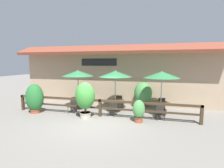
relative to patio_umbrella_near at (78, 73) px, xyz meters
name	(u,v)px	position (x,y,z in m)	size (l,w,h in m)	color
ground_plane	(93,122)	(1.85, -2.17, -2.30)	(60.00, 60.00, 0.00)	gray
building_facade	(114,74)	(1.85, 1.93, -0.13)	(14.28, 1.49, 4.23)	tan
patio_railing	(100,104)	(1.85, -1.12, -1.60)	(10.40, 0.14, 0.95)	#3D2D1E
patio_umbrella_near	(78,73)	(0.00, 0.00, 0.00)	(1.98, 1.98, 2.52)	#B7B2A8
dining_table_near	(78,100)	(0.00, 0.00, -1.72)	(1.08, 1.08, 0.71)	brown
chair_near_streetside	(73,104)	(0.02, -0.82, -1.81)	(0.45, 0.45, 0.86)	#332D28
chair_near_wallside	(83,99)	(-0.05, 0.82, -1.81)	(0.48, 0.48, 0.86)	#332D28
patio_umbrella_middle	(115,74)	(2.42, 0.05, 0.00)	(1.98, 1.98, 2.52)	#B7B2A8
dining_table_middle	(115,102)	(2.42, 0.05, -1.72)	(1.08, 1.08, 0.71)	brown
chair_middle_streetside	(113,107)	(2.49, -0.78, -1.81)	(0.47, 0.47, 0.86)	#332D28
chair_middle_wallside	(119,101)	(2.48, 0.88, -1.81)	(0.51, 0.51, 0.86)	#332D28
patio_umbrella_far	(162,75)	(5.10, 0.01, 0.00)	(1.98, 1.98, 2.52)	#B7B2A8
dining_table_far	(161,105)	(5.10, 0.01, -1.72)	(1.08, 1.08, 0.71)	brown
chair_far_streetside	(160,110)	(5.06, -0.77, -1.81)	(0.48, 0.48, 0.86)	#332D28
chair_far_wallside	(162,104)	(5.16, 0.79, -1.81)	(0.45, 0.45, 0.86)	#332D28
potted_plant_entrance_palm	(35,98)	(-2.09, -1.49, -1.41)	(1.05, 0.94, 1.74)	#9E4C33
potted_plant_tall_tropical	(85,97)	(1.19, -1.64, -1.16)	(1.05, 0.95, 1.93)	#B7AD99
potted_plant_small_flowering	(139,111)	(4.03, -1.56, -1.70)	(0.61, 0.54, 1.14)	#9E4C33
potted_plant_corner_fern	(143,94)	(3.98, 1.38, -1.35)	(1.17, 1.05, 1.70)	brown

